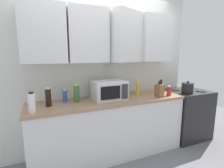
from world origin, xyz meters
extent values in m
cube|color=silver|center=(0.00, 0.03, 1.30)|extent=(3.22, 0.06, 2.60)
cube|color=silver|center=(-0.87, -0.15, 1.83)|extent=(0.56, 0.33, 0.75)
cube|color=silver|center=(-0.29, -0.15, 1.83)|extent=(0.56, 0.33, 0.75)
cube|color=silver|center=(0.29, -0.20, 1.83)|extent=(0.64, 0.52, 0.75)
cube|color=silver|center=(0.87, -0.15, 1.83)|extent=(0.56, 0.33, 0.75)
cube|color=silver|center=(0.00, -0.30, 0.43)|extent=(2.32, 0.60, 0.86)
cube|color=#9E7A5B|center=(0.00, -0.30, 0.88)|extent=(2.35, 0.63, 0.04)
cube|color=black|center=(1.56, -0.32, 0.45)|extent=(0.76, 0.64, 0.90)
cylinder|color=black|center=(1.39, -0.46, 0.91)|extent=(0.18, 0.18, 0.01)
cylinder|color=black|center=(1.73, -0.46, 0.91)|extent=(0.18, 0.18, 0.01)
cylinder|color=black|center=(1.39, -0.18, 0.91)|extent=(0.18, 0.18, 0.01)
cylinder|color=black|center=(1.73, -0.18, 0.91)|extent=(0.18, 0.18, 0.01)
cylinder|color=black|center=(1.39, -0.46, 1.00)|extent=(0.19, 0.19, 0.17)
sphere|color=black|center=(1.39, -0.46, 1.10)|extent=(0.04, 0.04, 0.04)
cube|color=silver|center=(-0.01, -0.28, 1.04)|extent=(0.48, 0.36, 0.28)
cube|color=black|center=(-0.06, -0.47, 1.04)|extent=(0.29, 0.01, 0.18)
cube|color=#2D2D33|center=(0.16, -0.47, 1.04)|extent=(0.10, 0.01, 0.21)
cube|color=brown|center=(0.77, -0.47, 1.00)|extent=(0.11, 0.13, 0.20)
cylinder|color=black|center=(0.75, -0.48, 1.13)|extent=(0.02, 0.02, 0.05)
cylinder|color=black|center=(0.77, -0.48, 1.14)|extent=(0.02, 0.02, 0.08)
cylinder|color=black|center=(0.80, -0.48, 1.14)|extent=(0.02, 0.02, 0.07)
cylinder|color=black|center=(-0.86, -0.31, 1.01)|extent=(0.07, 0.07, 0.23)
cylinder|color=silver|center=(-0.86, -0.31, 1.14)|extent=(0.05, 0.05, 0.02)
cylinder|color=#2D56B7|center=(-0.64, -0.18, 0.98)|extent=(0.06, 0.06, 0.16)
cylinder|color=silver|center=(-0.64, -0.18, 1.08)|extent=(0.04, 0.04, 0.03)
cylinder|color=red|center=(0.97, -0.47, 0.97)|extent=(0.07, 0.07, 0.14)
cylinder|color=silver|center=(0.97, -0.47, 1.05)|extent=(0.05, 0.05, 0.02)
cylinder|color=#386B2D|center=(-0.49, -0.26, 1.02)|extent=(0.08, 0.08, 0.24)
cylinder|color=yellow|center=(-0.49, -0.26, 1.15)|extent=(0.06, 0.06, 0.02)
cylinder|color=white|center=(-1.05, -0.49, 1.01)|extent=(0.08, 0.08, 0.23)
cylinder|color=black|center=(-1.05, -0.49, 1.14)|extent=(0.05, 0.05, 0.02)
cylinder|color=gold|center=(0.53, -0.21, 1.00)|extent=(0.06, 0.06, 0.20)
cylinder|color=silver|center=(0.53, -0.21, 1.11)|extent=(0.05, 0.05, 0.03)
camera|label=1|loc=(-0.93, -2.55, 1.57)|focal=26.74mm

